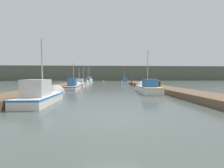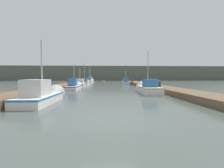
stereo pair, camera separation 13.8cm
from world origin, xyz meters
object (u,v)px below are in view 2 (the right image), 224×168
fishing_boat_4 (85,83)px  channel_buoy (104,81)px  fishing_boat_0 (44,95)px  fishing_boat_2 (74,86)px  fishing_boat_3 (80,84)px  mooring_piling_1 (122,80)px  fishing_boat_1 (147,88)px  fishing_boat_6 (89,81)px  mooring_piling_2 (132,82)px  fishing_boat_5 (125,82)px  mooring_piling_0 (159,86)px  seagull_lead (89,63)px  fishing_boat_7 (91,81)px

fishing_boat_4 → channel_buoy: size_ratio=4.48×
fishing_boat_0 → fishing_boat_2: 10.44m
fishing_boat_3 → channel_buoy: (4.00, 24.79, -0.25)m
fishing_boat_0 → mooring_piling_1: bearing=76.2°
fishing_boat_1 → fishing_boat_4: 16.63m
fishing_boat_6 → mooring_piling_2: fishing_boat_6 is taller
mooring_piling_1 → channel_buoy: size_ratio=1.08×
fishing_boat_1 → channel_buoy: (-4.64, 34.78, -0.30)m
fishing_boat_5 → mooring_piling_1: (0.88, 13.69, 0.15)m
mooring_piling_2 → mooring_piling_1: bearing=90.3°
fishing_boat_5 → mooring_piling_1: fishing_boat_5 is taller
fishing_boat_6 → mooring_piling_2: 13.12m
fishing_boat_3 → fishing_boat_4: 4.34m
fishing_boat_0 → fishing_boat_4: bearing=90.4°
fishing_boat_1 → fishing_boat_0: bearing=-145.3°
fishing_boat_4 → fishing_boat_6: size_ratio=1.03×
fishing_boat_0 → mooring_piling_0: bearing=29.9°
fishing_boat_3 → mooring_piling_0: 14.04m
mooring_piling_2 → fishing_boat_4: bearing=-174.2°
fishing_boat_2 → mooring_piling_0: size_ratio=4.29×
fishing_boat_2 → fishing_boat_4: size_ratio=1.09×
fishing_boat_3 → fishing_boat_6: 14.02m
fishing_boat_5 → seagull_lead: 11.46m
fishing_boat_2 → fishing_boat_6: (0.07, 18.97, 0.02)m
fishing_boat_0 → mooring_piling_2: bearing=65.2°
mooring_piling_1 → mooring_piling_0: bearing=-89.7°
fishing_boat_0 → mooring_piling_2: fishing_boat_0 is taller
fishing_boat_6 → fishing_boat_7: (-0.06, 4.80, 0.08)m
fishing_boat_4 → mooring_piling_1: size_ratio=4.16×
fishing_boat_1 → channel_buoy: fishing_boat_1 is taller
fishing_boat_6 → mooring_piling_2: (9.83, -8.69, 0.10)m
fishing_boat_6 → seagull_lead: (1.33, -13.04, 3.59)m
fishing_boat_4 → mooring_piling_0: (9.82, -14.18, 0.21)m
fishing_boat_6 → channel_buoy: size_ratio=4.34×
fishing_boat_0 → fishing_boat_4: fishing_boat_4 is taller
mooring_piling_0 → fishing_boat_6: bearing=112.5°
fishing_boat_3 → mooring_piling_1: bearing=64.4°
fishing_boat_1 → mooring_piling_1: size_ratio=4.48×
fishing_boat_2 → fishing_boat_7: size_ratio=1.10×
mooring_piling_0 → fishing_boat_5: bearing=93.1°
mooring_piling_2 → mooring_piling_0: bearing=-89.7°
fishing_boat_0 → fishing_boat_6: fishing_boat_6 is taller
fishing_boat_3 → seagull_lead: bearing=32.2°
fishing_boat_2 → fishing_boat_3: 4.96m
fishing_boat_7 → mooring_piling_0: size_ratio=3.88×
mooring_piling_1 → seagull_lead: (-8.42, -21.54, 3.43)m
fishing_boat_6 → fishing_boat_0: bearing=-89.0°
fishing_boat_1 → fishing_boat_5: 18.81m
mooring_piling_0 → channel_buoy: 35.15m
fishing_boat_6 → seagull_lead: size_ratio=8.89×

